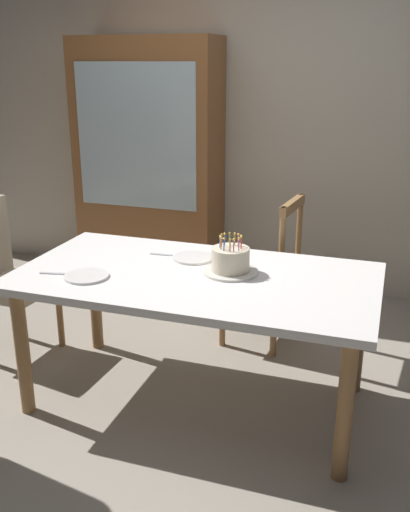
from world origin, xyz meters
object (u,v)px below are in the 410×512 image
Objects in this scene: birthday_cake at (230,261)px; chair_spindle_back at (263,274)px; plate_near_celebrant at (86,276)px; dining_table at (196,289)px; plate_far_side at (193,258)px; chair_upholstered at (2,271)px; china_cabinet at (149,166)px.

birthday_cake is 0.78m from chair_spindle_back.
plate_near_celebrant is at bearing -123.33° from chair_spindle_back.
plate_near_celebrant is at bearing -156.60° from dining_table.
plate_far_side is 1.21m from chair_upholstered.
plate_far_side is at bearing 46.60° from plate_near_celebrant.
plate_far_side is at bearing 112.79° from dining_table.
birthday_cake reaches higher than dining_table.
birthday_cake is 0.15× the size of china_cabinet.
birthday_cake is at bearing -53.66° from china_cabinet.
plate_far_side is 0.69m from chair_spindle_back.
chair_upholstered is at bearing 155.38° from plate_near_celebrant.
plate_far_side is 0.23× the size of chair_upholstered.
plate_far_side is 1.60m from china_cabinet.
chair_spindle_back reaches higher than plate_near_celebrant.
dining_table is at bearing -154.73° from birthday_cake.
dining_table is 8.13× the size of plate_far_side.
china_cabinet is (-0.84, 1.34, 0.22)m from plate_far_side.
china_cabinet reaches higher than chair_upholstered.
dining_table is at bearing -67.21° from plate_far_side.
chair_spindle_back is (0.66, 1.00, -0.27)m from plate_near_celebrant.
birthday_cake reaches higher than plate_near_celebrant.
birthday_cake is at bearing 23.86° from plate_near_celebrant.
china_cabinet reaches higher than plate_near_celebrant.
chair_upholstered is at bearing 173.33° from dining_table.
birthday_cake is 1.27× the size of plate_near_celebrant.
birthday_cake is 1.27× the size of plate_far_side.
china_cabinet is (0.35, 1.41, 0.42)m from chair_upholstered.
dining_table is 1.84m from china_cabinet.
chair_spindle_back is 1.59m from chair_upholstered.
chair_spindle_back is (0.17, 0.79, -0.18)m from dining_table.
chair_upholstered is (-0.79, 0.36, -0.20)m from plate_near_celebrant.
chair_spindle_back is (0.01, 0.71, -0.32)m from birthday_cake.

